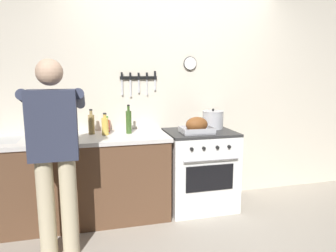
% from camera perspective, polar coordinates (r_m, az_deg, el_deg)
% --- Properties ---
extents(wall_back, '(6.00, 0.13, 2.60)m').
position_cam_1_polar(wall_back, '(3.73, 0.95, 5.96)').
color(wall_back, beige).
rests_on(wall_back, ground).
extents(counter_block, '(2.03, 0.65, 0.90)m').
position_cam_1_polar(counter_block, '(3.41, -17.64, -9.35)').
color(counter_block, brown).
rests_on(counter_block, ground).
extents(stove, '(0.76, 0.67, 0.90)m').
position_cam_1_polar(stove, '(3.62, 5.85, -7.96)').
color(stove, white).
rests_on(stove, ground).
extents(person_cook, '(0.51, 0.63, 1.66)m').
position_cam_1_polar(person_cook, '(2.69, -20.29, -3.67)').
color(person_cook, '#C6B793').
rests_on(person_cook, ground).
extents(roasting_pan, '(0.35, 0.26, 0.18)m').
position_cam_1_polar(roasting_pan, '(3.37, 5.35, 0.03)').
color(roasting_pan, '#B7B7BC').
rests_on(roasting_pan, stove).
extents(stock_pot, '(0.25, 0.25, 0.24)m').
position_cam_1_polar(stock_pot, '(3.68, 8.30, 1.17)').
color(stock_pot, '#B7B7BC').
rests_on(stock_pot, stove).
extents(cutting_board, '(0.36, 0.24, 0.02)m').
position_cam_1_polar(cutting_board, '(3.20, -19.74, -2.33)').
color(cutting_board, tan).
rests_on(cutting_board, counter_block).
extents(bottle_cooking_oil, '(0.07, 0.07, 0.24)m').
position_cam_1_polar(bottle_cooking_oil, '(3.32, -11.57, 0.02)').
color(bottle_cooking_oil, gold).
rests_on(bottle_cooking_oil, counter_block).
extents(bottle_olive_oil, '(0.06, 0.06, 0.31)m').
position_cam_1_polar(bottle_olive_oil, '(3.36, -7.29, 0.84)').
color(bottle_olive_oil, '#385623').
rests_on(bottle_olive_oil, counter_block).
extents(bottle_hot_sauce, '(0.05, 0.05, 0.17)m').
position_cam_1_polar(bottle_hot_sauce, '(3.52, -11.14, 0.13)').
color(bottle_hot_sauce, red).
rests_on(bottle_hot_sauce, counter_block).
extents(bottle_vinegar, '(0.07, 0.07, 0.27)m').
position_cam_1_polar(bottle_vinegar, '(3.40, -14.00, 0.40)').
color(bottle_vinegar, '#997F4C').
rests_on(bottle_vinegar, counter_block).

